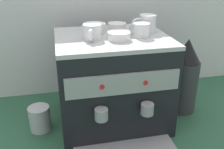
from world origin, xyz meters
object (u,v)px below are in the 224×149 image
(ceramic_cup_0, at_px, (92,32))
(coffee_grinder, at_px, (184,77))
(ceramic_cup_1, at_px, (141,30))
(espresso_machine, at_px, (112,81))
(ceramic_bowl_2, at_px, (95,28))
(ceramic_bowl_0, at_px, (117,26))
(ceramic_bowl_1, at_px, (119,36))
(ceramic_cup_2, at_px, (147,24))
(milk_pitcher, at_px, (40,118))

(ceramic_cup_0, distance_m, coffee_grinder, 0.58)
(ceramic_cup_1, relative_size, coffee_grinder, 0.24)
(espresso_machine, bearing_deg, ceramic_bowl_2, 130.80)
(ceramic_bowl_0, distance_m, ceramic_bowl_1, 0.18)
(ceramic_cup_2, bearing_deg, espresso_machine, -167.81)
(ceramic_bowl_0, relative_size, coffee_grinder, 0.22)
(ceramic_bowl_0, bearing_deg, milk_pitcher, -162.62)
(espresso_machine, height_order, ceramic_cup_2, ceramic_cup_2)
(ceramic_cup_2, bearing_deg, ceramic_bowl_0, 148.12)
(espresso_machine, relative_size, ceramic_bowl_2, 4.95)
(ceramic_cup_2, bearing_deg, ceramic_bowl_2, 170.47)
(milk_pitcher, bearing_deg, ceramic_cup_1, -2.05)
(ceramic_cup_0, bearing_deg, espresso_machine, 17.19)
(ceramic_cup_1, bearing_deg, ceramic_bowl_0, 117.16)
(ceramic_cup_2, height_order, coffee_grinder, ceramic_cup_2)
(ceramic_bowl_2, relative_size, coffee_grinder, 0.27)
(espresso_machine, xyz_separation_m, ceramic_cup_1, (0.13, -0.03, 0.26))
(ceramic_cup_1, height_order, ceramic_cup_2, ceramic_cup_2)
(ceramic_cup_1, bearing_deg, ceramic_cup_0, -179.95)
(ceramic_cup_1, distance_m, ceramic_bowl_2, 0.23)
(ceramic_bowl_2, bearing_deg, ceramic_cup_0, -104.00)
(coffee_grinder, bearing_deg, ceramic_cup_2, 173.78)
(ceramic_cup_0, height_order, coffee_grinder, ceramic_cup_0)
(ceramic_bowl_0, bearing_deg, ceramic_cup_1, -62.84)
(espresso_machine, relative_size, ceramic_cup_0, 4.59)
(ceramic_bowl_2, bearing_deg, espresso_machine, -49.20)
(ceramic_bowl_1, bearing_deg, coffee_grinder, 10.98)
(ceramic_cup_1, xyz_separation_m, ceramic_bowl_1, (-0.11, -0.03, -0.01))
(ceramic_bowl_2, xyz_separation_m, coffee_grinder, (0.47, -0.07, -0.27))
(espresso_machine, relative_size, ceramic_bowl_1, 5.41)
(ceramic_cup_0, bearing_deg, ceramic_bowl_2, 76.00)
(ceramic_bowl_1, bearing_deg, ceramic_bowl_2, 121.62)
(ceramic_cup_1, relative_size, ceramic_cup_2, 0.80)
(ceramic_cup_2, xyz_separation_m, milk_pitcher, (-0.55, -0.05, -0.43))
(espresso_machine, bearing_deg, ceramic_bowl_1, -74.16)
(ceramic_cup_1, relative_size, ceramic_bowl_1, 0.98)
(ceramic_cup_0, xyz_separation_m, milk_pitcher, (-0.27, 0.02, -0.42))
(espresso_machine, xyz_separation_m, ceramic_cup_2, (0.18, 0.04, 0.27))
(ceramic_bowl_0, height_order, coffee_grinder, ceramic_bowl_0)
(ceramic_cup_2, bearing_deg, ceramic_cup_0, -166.03)
(ceramic_cup_1, height_order, ceramic_bowl_0, ceramic_cup_1)
(ceramic_cup_1, bearing_deg, espresso_machine, 166.76)
(espresso_machine, relative_size, ceramic_cup_2, 4.41)
(ceramic_cup_1, distance_m, ceramic_bowl_0, 0.17)
(ceramic_cup_2, xyz_separation_m, ceramic_bowl_2, (-0.25, 0.04, -0.02))
(ceramic_bowl_1, bearing_deg, ceramic_cup_0, 165.27)
(ceramic_bowl_1, bearing_deg, ceramic_cup_2, 31.32)
(coffee_grinder, height_order, milk_pitcher, coffee_grinder)
(milk_pitcher, bearing_deg, ceramic_bowl_2, 17.22)
(espresso_machine, xyz_separation_m, coffee_grinder, (0.40, 0.01, -0.02))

